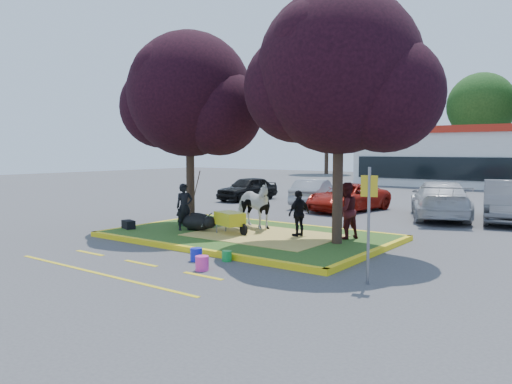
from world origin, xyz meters
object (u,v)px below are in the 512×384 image
Objects in this scene: car_black at (248,188)px; cow at (252,205)px; calf at (197,221)px; wheelbarrow at (230,219)px; bucket_green at (227,256)px; bucket_blue at (196,255)px; car_silver at (314,193)px; sign_post at (369,213)px; bucket_pink at (202,263)px; handler at (184,207)px.

cow is at bearing -47.38° from car_black.
wheelbarrow is at bearing -3.61° from calf.
bucket_green is at bearing -138.83° from cow.
bucket_blue is 0.08× the size of car_black.
car_silver is at bearing 125.53° from wheelbarrow.
bucket_pink is (-3.46, -1.12, -1.28)m from sign_post.
bucket_blue is 14.69m from car_black.
cow is 4.43m from bucket_blue.
calf is 4.93× the size of bucket_green.
car_silver is (-2.24, 7.94, -0.26)m from cow.
car_silver is (4.27, -0.30, 0.01)m from car_black.
sign_post is at bearing -1.96° from wheelbarrow.
bucket_green is at bearing -50.14° from car_black.
cow is 1.86m from calf.
calf reaches higher than bucket_green.
bucket_pink is at bearing -101.15° from handler.
handler is at bearing -152.37° from calf.
handler is 11.02m from car_black.
calf is 1.32m from wheelbarrow.
wheelbarrow is 3.15m from bucket_blue.
car_black is (-8.69, 12.98, 0.47)m from bucket_pink.
bucket_green is 0.07× the size of car_silver.
wheelbarrow is 6.04m from sign_post.
bucket_green is at bearing -91.51° from handler.
car_silver is at bearing 110.13° from bucket_green.
bucket_green is 1.05m from bucket_pink.
calf is (-1.17, -1.36, -0.48)m from cow.
bucket_green is 0.74m from bucket_blue.
cow is 0.76× the size of sign_post.
wheelbarrow is (1.31, 0.07, 0.18)m from calf.
wheelbarrow is 0.44× the size of car_silver.
wheelbarrow is 0.74× the size of sign_post.
car_silver is (-2.37, 9.22, 0.04)m from wheelbarrow.
car_silver is (-0.74, 9.52, -0.24)m from handler.
car_black reaches higher than bucket_blue.
car_black reaches higher than calf.
bucket_blue is at bearing -53.04° from car_black.
handler is 0.63× the size of sign_post.
wheelbarrow is 6.78× the size of bucket_green.
cow is 10.50m from car_black.
calf reaches higher than bucket_blue.
car_black is at bearing 50.78° from cow.
car_black is at bearing 56.63° from handler.
cow is 4.30m from bucket_green.
bucket_pink is at bearing -175.03° from sign_post.
handler is 7.45m from sign_post.
wheelbarrow is at bearing -50.10° from handler.
cow is 1.21× the size of handler.
cow reaches higher than bucket_blue.
cow is at bearing 134.26° from sign_post.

